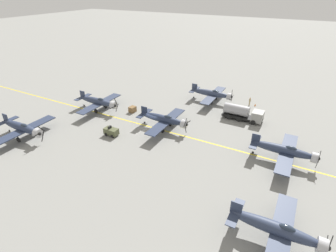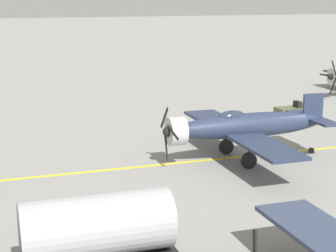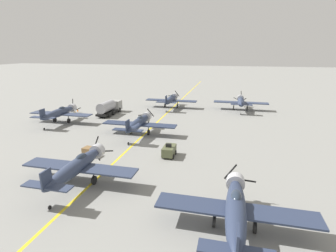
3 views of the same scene
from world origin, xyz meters
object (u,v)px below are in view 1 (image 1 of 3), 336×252
at_px(supply_crate_by_tanker, 132,109).
at_px(airplane_mid_left, 212,94).
at_px(fuel_tanker, 243,113).
at_px(tow_tractor, 111,131).
at_px(airplane_far_right, 278,230).
at_px(ground_crew_walking, 250,101).
at_px(traffic_cone, 255,105).
at_px(airplane_near_center, 98,102).
at_px(airplane_near_right, 22,128).
at_px(airplane_far_center, 285,151).
at_px(airplane_mid_center, 165,119).

bearing_deg(supply_crate_by_tanker, airplane_mid_left, 135.76).
bearing_deg(fuel_tanker, tow_tractor, -47.66).
distance_m(airplane_mid_left, tow_tractor, 25.81).
xyz_separation_m(airplane_far_right, fuel_tanker, (-27.16, -10.58, -0.50)).
distance_m(fuel_tanker, ground_crew_walking, 8.10).
xyz_separation_m(airplane_far_right, traffic_cone, (-35.36, -9.73, -1.74)).
relative_size(fuel_tanker, ground_crew_walking, 4.35).
relative_size(airplane_near_center, fuel_tanker, 1.50).
bearing_deg(airplane_mid_left, supply_crate_by_tanker, -41.65).
height_order(airplane_near_right, airplane_far_center, same).
relative_size(airplane_mid_center, airplane_far_right, 1.00).
height_order(fuel_tanker, ground_crew_walking, fuel_tanker).
xyz_separation_m(airplane_near_center, ground_crew_walking, (-18.51, 28.20, -1.01)).
height_order(airplane_mid_left, tow_tractor, airplane_mid_left).
bearing_deg(airplane_near_right, airplane_mid_left, 141.91).
distance_m(airplane_mid_left, airplane_near_right, 39.56).
xyz_separation_m(airplane_far_right, tow_tractor, (-9.50, -29.97, -1.22)).
relative_size(airplane_mid_left, fuel_tanker, 1.50).
distance_m(supply_crate_by_tanker, traffic_cone, 27.64).
bearing_deg(fuel_tanker, ground_crew_walking, -176.94).
distance_m(airplane_far_center, tow_tractor, 29.39).
bearing_deg(traffic_cone, airplane_far_right, 15.39).
bearing_deg(traffic_cone, airplane_near_right, -44.44).
xyz_separation_m(airplane_mid_left, airplane_mid_center, (16.71, -3.34, -0.00)).
relative_size(airplane_mid_left, airplane_mid_center, 1.00).
bearing_deg(airplane_near_center, airplane_far_center, 82.48).
relative_size(airplane_far_right, fuel_tanker, 1.50).
relative_size(airplane_near_center, traffic_cone, 21.82).
distance_m(ground_crew_walking, supply_crate_by_tanker, 26.53).
bearing_deg(ground_crew_walking, fuel_tanker, 3.06).
xyz_separation_m(supply_crate_by_tanker, traffic_cone, (-15.87, 22.63, -0.32)).
distance_m(airplane_mid_left, airplane_mid_center, 17.04).
relative_size(airplane_near_right, airplane_far_right, 1.00).
xyz_separation_m(airplane_far_right, ground_crew_walking, (-35.23, -11.01, -1.01)).
xyz_separation_m(airplane_mid_center, airplane_far_right, (16.24, 22.59, 0.00)).
height_order(tow_tractor, ground_crew_walking, ground_crew_walking).
relative_size(airplane_near_right, ground_crew_walking, 6.53).
bearing_deg(airplane_mid_center, airplane_mid_left, 156.73).
distance_m(airplane_mid_left, supply_crate_by_tanker, 18.83).
relative_size(airplane_mid_left, airplane_far_right, 1.00).
distance_m(airplane_near_right, fuel_tanker, 41.50).
xyz_separation_m(airplane_mid_left, airplane_near_center, (16.23, -19.96, -0.00)).
height_order(airplane_mid_center, tow_tractor, airplane_mid_center).
height_order(airplane_near_right, ground_crew_walking, airplane_near_right).
bearing_deg(tow_tractor, airplane_far_center, 102.64).
bearing_deg(supply_crate_by_tanker, airplane_near_center, -67.98).
bearing_deg(airplane_mid_center, tow_tractor, -59.52).
height_order(airplane_near_center, ground_crew_walking, airplane_near_center).
xyz_separation_m(airplane_near_right, supply_crate_by_tanker, (-18.13, 10.72, -1.42)).
height_order(airplane_mid_left, supply_crate_by_tanker, airplane_mid_left).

